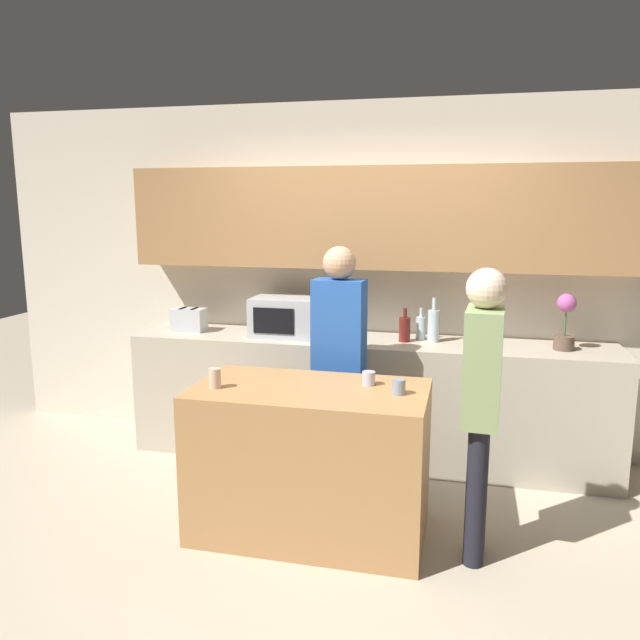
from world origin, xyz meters
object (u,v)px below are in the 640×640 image
bottle_1 (421,327)px  person_left (339,347)px  bottle_0 (405,329)px  bottle_2 (434,325)px  cup_1 (399,387)px  cup_2 (369,378)px  microwave (287,317)px  cup_0 (215,378)px  potted_plant (565,322)px  toaster (189,320)px  person_center (482,391)px

bottle_1 → person_left: size_ratio=0.14×
bottle_0 → bottle_2: size_ratio=0.76×
cup_1 → cup_2: bearing=143.9°
microwave → bottle_2: (1.10, 0.05, -0.02)m
microwave → cup_0: bearing=-92.0°
potted_plant → bottle_1: size_ratio=1.66×
microwave → cup_1: microwave is taller
cup_0 → bottle_2: bearing=49.7°
cup_0 → cup_2: 0.89m
cup_0 → toaster: bearing=120.7°
bottle_2 → cup_2: bearing=-105.6°
bottle_0 → cup_2: size_ratio=3.08×
bottle_2 → potted_plant: bearing=-3.3°
potted_plant → cup_0: size_ratio=3.40×
bottle_2 → person_center: 1.33m
bottle_1 → cup_2: 1.17m
microwave → cup_1: bearing=-49.9°
microwave → potted_plant: (2.00, 0.00, 0.05)m
potted_plant → cup_1: potted_plant is taller
person_left → cup_2: bearing=123.2°
cup_0 → person_left: bearing=53.3°
potted_plant → cup_2: size_ratio=4.87×
cup_2 → bottle_1: bearing=79.8°
microwave → bottle_2: size_ratio=1.59×
bottle_2 → cup_0: bottle_2 is taller
bottle_1 → toaster: bearing=-176.5°
person_left → cup_0: bearing=57.0°
toaster → cup_1: (1.81, -1.18, -0.08)m
toaster → person_center: (2.25, -1.23, -0.06)m
microwave → bottle_2: bottle_2 is taller
person_center → toaster: bearing=64.9°
toaster → person_center: 2.57m
cup_0 → cup_1: cup_0 is taller
microwave → cup_1: (0.99, -1.18, -0.14)m
bottle_0 → cup_1: size_ratio=2.90×
bottle_0 → person_center: (0.54, -1.23, -0.07)m
bottle_1 → person_left: person_left is taller
potted_plant → cup_1: bearing=-130.7°
toaster → bottle_0: size_ratio=1.04×
cup_1 → person_center: size_ratio=0.05×
bottle_1 → person_center: person_center is taller
microwave → bottle_1: bearing=6.3°
microwave → bottle_1: 1.02m
bottle_0 → cup_2: bearing=-95.4°
bottle_2 → cup_1: (-0.11, -1.23, -0.12)m
bottle_0 → potted_plant: bearing=-0.3°
potted_plant → cup_2: bearing=-139.2°
bottle_1 → cup_2: bottle_1 is taller
person_left → person_center: size_ratio=1.03×
toaster → cup_0: size_ratio=2.24×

